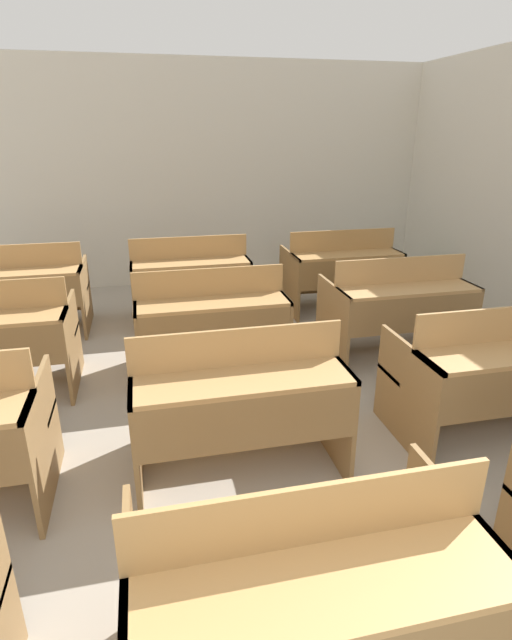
% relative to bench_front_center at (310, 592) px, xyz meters
% --- Properties ---
extents(wall_back, '(6.83, 0.06, 2.86)m').
position_rel_bench_front_center_xyz_m(wall_back, '(0.03, 5.63, 0.95)').
color(wall_back, beige).
rests_on(wall_back, ground_plane).
extents(bench_front_center, '(1.26, 0.78, 0.94)m').
position_rel_bench_front_center_xyz_m(bench_front_center, '(0.00, 0.00, 0.00)').
color(bench_front_center, olive).
rests_on(bench_front_center, ground_plane).
extents(bench_second_center, '(1.26, 0.78, 0.94)m').
position_rel_bench_front_center_xyz_m(bench_second_center, '(0.01, 1.37, 0.00)').
color(bench_second_center, olive).
rests_on(bench_second_center, ground_plane).
extents(bench_second_right, '(1.26, 0.78, 0.94)m').
position_rel_bench_front_center_xyz_m(bench_second_right, '(1.76, 1.36, 0.00)').
color(bench_second_right, olive).
rests_on(bench_second_right, ground_plane).
extents(bench_third_center, '(1.26, 0.78, 0.94)m').
position_rel_bench_front_center_xyz_m(bench_third_center, '(0.03, 2.73, 0.00)').
color(bench_third_center, olive).
rests_on(bench_third_center, ground_plane).
extents(bench_third_right, '(1.26, 0.78, 0.94)m').
position_rel_bench_front_center_xyz_m(bench_third_right, '(1.76, 2.72, 0.00)').
color(bench_third_right, olive).
rests_on(bench_third_right, ground_plane).
extents(bench_back_left, '(1.26, 0.78, 0.94)m').
position_rel_bench_front_center_xyz_m(bench_back_left, '(-1.74, 4.06, 0.00)').
color(bench_back_left, olive).
rests_on(bench_back_left, ground_plane).
extents(bench_back_center, '(1.26, 0.78, 0.94)m').
position_rel_bench_front_center_xyz_m(bench_back_center, '(-0.01, 4.08, 0.00)').
color(bench_back_center, olive).
rests_on(bench_back_center, ground_plane).
extents(bench_back_right, '(1.26, 0.78, 0.94)m').
position_rel_bench_front_center_xyz_m(bench_back_right, '(1.75, 4.06, 0.00)').
color(bench_back_right, olive).
rests_on(bench_back_right, ground_plane).
extents(wastepaper_bin, '(0.26, 0.26, 0.30)m').
position_rel_bench_front_center_xyz_m(wastepaper_bin, '(3.06, 4.69, -0.33)').
color(wastepaper_bin, '#1E6B33').
rests_on(wastepaper_bin, ground_plane).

